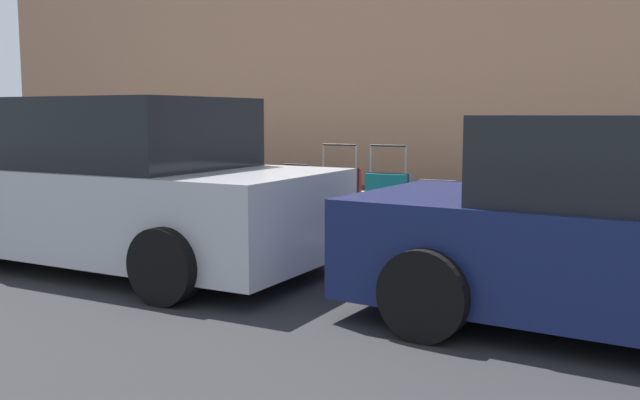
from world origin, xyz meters
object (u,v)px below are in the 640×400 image
at_px(suitcase_silver_5, 296,206).
at_px(suitcase_olive_7, 224,202).
at_px(suitcase_olive_0, 540,222).
at_px(suitcase_black_1, 490,218).
at_px(suitcase_maroon_6, 261,207).
at_px(fire_hydrant, 179,191).
at_px(parked_car_silver_1, 125,189).
at_px(suitcase_red_4, 339,201).
at_px(suitcase_navy_2, 437,214).
at_px(bollard_post, 136,191).
at_px(suitcase_teal_3, 388,206).

distance_m(suitcase_silver_5, suitcase_olive_7, 1.06).
bearing_deg(suitcase_olive_0, suitcase_black_1, 0.97).
distance_m(suitcase_maroon_6, fire_hydrant, 1.29).
bearing_deg(suitcase_silver_5, parked_car_silver_1, 65.99).
distance_m(suitcase_silver_5, parked_car_silver_1, 2.15).
relative_size(suitcase_black_1, suitcase_red_4, 0.64).
bearing_deg(suitcase_navy_2, suitcase_black_1, -178.49).
distance_m(suitcase_maroon_6, suitcase_olive_7, 0.54).
distance_m(suitcase_navy_2, suitcase_olive_7, 2.79).
height_order(suitcase_navy_2, suitcase_maroon_6, suitcase_maroon_6).
distance_m(suitcase_black_1, suitcase_olive_7, 3.37).
bearing_deg(suitcase_olive_0, suitcase_olive_7, 1.48).
bearing_deg(suitcase_olive_0, suitcase_silver_5, 2.03).
bearing_deg(suitcase_silver_5, suitcase_red_4, -174.01).
relative_size(suitcase_red_4, parked_car_silver_1, 0.25).
bearing_deg(parked_car_silver_1, suitcase_red_4, -125.29).
height_order(suitcase_silver_5, suitcase_maroon_6, suitcase_silver_5).
height_order(suitcase_black_1, bollard_post, bollard_post).
xyz_separation_m(suitcase_red_4, fire_hydrant, (2.35, 0.03, 0.00)).
height_order(suitcase_navy_2, suitcase_silver_5, suitcase_silver_5).
distance_m(suitcase_black_1, fire_hydrant, 4.11).
height_order(suitcase_maroon_6, suitcase_olive_7, suitcase_olive_7).
relative_size(suitcase_teal_3, fire_hydrant, 1.43).
bearing_deg(suitcase_olive_7, fire_hydrant, -2.12).
distance_m(suitcase_navy_2, suitcase_silver_5, 1.73).
height_order(suitcase_olive_0, suitcase_red_4, suitcase_red_4).
xyz_separation_m(suitcase_teal_3, suitcase_maroon_6, (1.66, 0.08, -0.11)).
bearing_deg(suitcase_silver_5, suitcase_black_1, -177.73).
bearing_deg(fire_hydrant, suitcase_olive_7, 177.88).
distance_m(suitcase_navy_2, parked_car_silver_1, 3.30).
height_order(suitcase_maroon_6, bollard_post, suitcase_maroon_6).
xyz_separation_m(suitcase_black_1, suitcase_maroon_6, (2.82, 0.07, -0.05)).
bearing_deg(suitcase_olive_7, parked_car_silver_1, 95.77).
distance_m(suitcase_black_1, suitcase_silver_5, 2.31).
bearing_deg(parked_car_silver_1, suitcase_teal_3, -134.56).
distance_m(suitcase_black_1, suitcase_teal_3, 1.17).
bearing_deg(suitcase_silver_5, suitcase_olive_0, -177.97).
bearing_deg(suitcase_red_4, fire_hydrant, 0.74).
xyz_separation_m(suitcase_navy_2, suitcase_maroon_6, (2.25, 0.06, -0.06)).
xyz_separation_m(suitcase_black_1, suitcase_navy_2, (0.57, 0.02, 0.01)).
bearing_deg(parked_car_silver_1, suitcase_olive_7, -84.23).
relative_size(suitcase_teal_3, parked_car_silver_1, 0.25).
height_order(suitcase_teal_3, bollard_post, suitcase_teal_3).
relative_size(suitcase_teal_3, suitcase_olive_7, 1.29).
bearing_deg(parked_car_silver_1, suitcase_maroon_6, -100.03).
bearing_deg(suitcase_teal_3, bollard_post, 3.50).
xyz_separation_m(suitcase_maroon_6, bollard_post, (1.90, 0.14, 0.11)).
distance_m(suitcase_black_1, suitcase_maroon_6, 2.83).
bearing_deg(bollard_post, suitcase_navy_2, -177.26).
bearing_deg(suitcase_maroon_6, parked_car_silver_1, 79.97).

